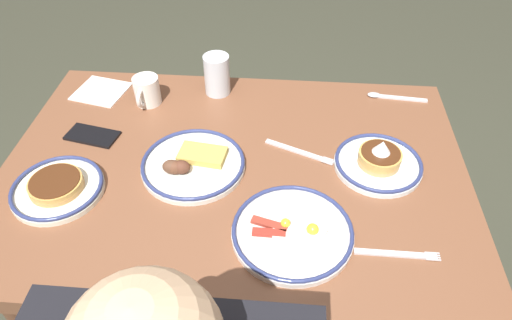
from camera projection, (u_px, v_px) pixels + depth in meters
ground_plane at (240, 312)px, 1.71m from camera, size 6.00×6.00×0.00m
dining_table at (235, 192)px, 1.27m from camera, size 1.22×0.85×0.75m
plate_near_main at (192, 164)px, 1.19m from camera, size 0.27×0.27×0.05m
plate_center_pancakes at (293, 232)px, 1.03m from camera, size 0.28×0.28×0.04m
plate_far_companion at (57, 187)px, 1.13m from camera, size 0.22×0.22×0.04m
plate_far_side at (379, 161)px, 1.19m from camera, size 0.23×0.23×0.09m
coffee_mug at (147, 91)px, 1.38m from camera, size 0.08×0.11×0.09m
drinking_glass at (217, 76)px, 1.42m from camera, size 0.08×0.08×0.13m
cell_phone at (92, 136)px, 1.29m from camera, size 0.16×0.10×0.01m
paper_napkin at (101, 91)px, 1.46m from camera, size 0.18×0.17×0.00m
fork_near at (300, 152)px, 1.24m from camera, size 0.19×0.09×0.01m
fork_far at (397, 254)px, 1.00m from camera, size 0.18×0.02×0.01m
tea_spoon at (388, 97)px, 1.43m from camera, size 0.18×0.03×0.01m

